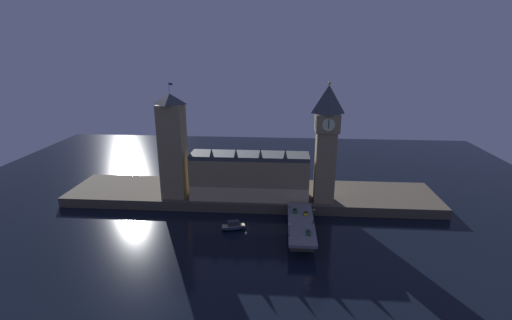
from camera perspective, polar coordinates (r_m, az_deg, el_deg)
ground_plane at (r=193.29m, az=-1.83°, el=-10.50°), size 400.00×400.00×0.00m
embankment at (r=227.32m, az=-0.80°, el=-5.33°), size 220.00×42.00×5.61m
parliament_hall at (r=212.47m, az=-1.00°, el=-2.43°), size 67.10×17.52×31.14m
clock_tower at (r=204.50m, az=10.75°, el=2.98°), size 13.17×13.28×66.43m
victoria_tower at (r=214.97m, az=-12.67°, el=2.09°), size 13.80×13.80×65.40m
bridge at (r=185.96m, az=6.93°, el=-10.11°), size 12.61×46.00×7.44m
car_northbound_lead at (r=194.63m, az=6.00°, el=-7.72°), size 2.07×4.55×1.48m
car_southbound_lead at (r=174.30m, az=8.06°, el=-10.91°), size 1.94×4.79×1.48m
car_southbound_trail at (r=192.27m, az=7.69°, el=-8.12°), size 2.12×3.94×1.41m
pedestrian_mid_walk at (r=182.97m, az=8.76°, el=-9.43°), size 0.38×0.38×1.82m
pedestrian_far_rail at (r=198.40m, az=5.17°, el=-7.15°), size 0.38×0.38×1.58m
street_lamp_near at (r=169.66m, az=5.18°, el=-10.38°), size 1.34×0.60×6.34m
street_lamp_mid at (r=183.31m, az=8.88°, el=-8.19°), size 1.34×0.60×7.03m
boat_upstream at (r=191.81m, az=-3.48°, el=-10.16°), size 13.91×8.15×4.80m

